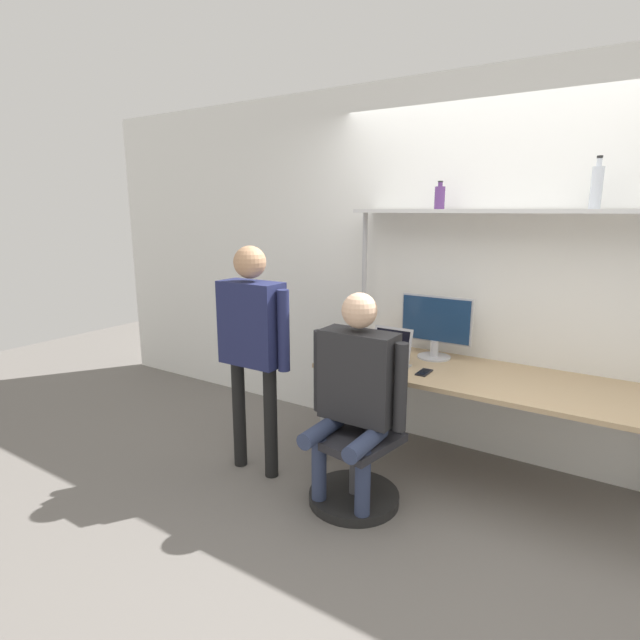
% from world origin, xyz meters
% --- Properties ---
extents(ground_plane, '(12.00, 12.00, 0.00)m').
position_xyz_m(ground_plane, '(0.00, 0.00, 0.00)').
color(ground_plane, slate).
extents(wall_back, '(8.00, 0.06, 2.70)m').
position_xyz_m(wall_back, '(0.00, 0.83, 1.35)').
color(wall_back, white).
rests_on(wall_back, ground_plane).
extents(desk, '(2.16, 0.78, 0.72)m').
position_xyz_m(desk, '(0.00, 0.41, 0.66)').
color(desk, tan).
rests_on(desk, ground_plane).
extents(shelf_unit, '(2.05, 0.31, 1.78)m').
position_xyz_m(shelf_unit, '(0.00, 0.63, 1.57)').
color(shelf_unit, silver).
rests_on(shelf_unit, ground_plane).
extents(monitor, '(0.52, 0.24, 0.45)m').
position_xyz_m(monitor, '(-0.42, 0.62, 0.97)').
color(monitor, '#B7B7BC').
rests_on(monitor, desk).
extents(laptop, '(0.28, 0.26, 0.26)m').
position_xyz_m(laptop, '(-0.61, 0.26, 0.79)').
color(laptop, '#BCBCC1').
rests_on(laptop, desk).
extents(cell_phone, '(0.07, 0.15, 0.01)m').
position_xyz_m(cell_phone, '(-0.34, 0.25, 0.73)').
color(cell_phone, black).
rests_on(cell_phone, desk).
extents(office_chair, '(0.56, 0.56, 0.90)m').
position_xyz_m(office_chair, '(-0.55, -0.25, 0.27)').
color(office_chair, black).
rests_on(office_chair, ground_plane).
extents(person_seated, '(0.62, 0.46, 1.31)m').
position_xyz_m(person_seated, '(-0.56, -0.30, 0.77)').
color(person_seated, '#2D3856').
rests_on(person_seated, ground_plane).
extents(person_standing, '(0.60, 0.21, 1.55)m').
position_xyz_m(person_standing, '(-1.32, -0.33, 0.99)').
color(person_standing, black).
rests_on(person_standing, ground_plane).
extents(bottle_purple, '(0.07, 0.07, 0.19)m').
position_xyz_m(bottle_purple, '(-0.44, 0.63, 1.86)').
color(bottle_purple, '#593372').
rests_on(bottle_purple, shelf_unit).
extents(bottle_clear, '(0.07, 0.07, 0.30)m').
position_xyz_m(bottle_clear, '(0.50, 0.63, 1.90)').
color(bottle_clear, silver).
rests_on(bottle_clear, shelf_unit).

